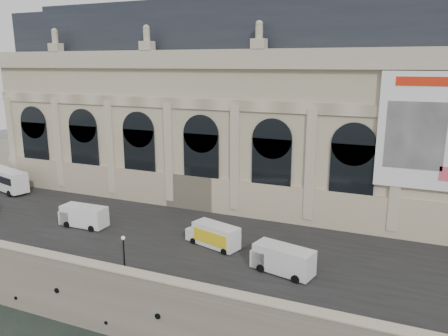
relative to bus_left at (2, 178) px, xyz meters
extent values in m
cube|color=gray|center=(38.66, 16.37, -5.05)|extent=(160.00, 70.00, 6.00)
cube|color=#2D2D2D|center=(38.66, -4.63, -2.02)|extent=(160.00, 24.00, 0.06)
cube|color=gray|center=(38.66, -18.03, -1.50)|extent=(160.00, 1.20, 1.10)
cube|color=beige|center=(38.66, -18.03, -0.90)|extent=(160.00, 1.40, 0.12)
cube|color=beige|center=(32.66, 12.37, 8.95)|extent=(68.00, 18.00, 22.00)
cube|color=beige|center=(32.66, 3.22, 0.45)|extent=(68.60, 0.40, 5.00)
cube|color=beige|center=(32.66, 3.07, 18.75)|extent=(69.00, 0.80, 2.40)
cube|color=beige|center=(32.66, 3.22, 12.95)|extent=(68.00, 0.30, 1.40)
cube|color=#23282F|center=(32.66, 12.37, 22.95)|extent=(64.00, 15.00, 6.00)
cube|color=#23282F|center=(32.66, 12.37, 26.45)|extent=(56.00, 10.00, 1.20)
cube|color=black|center=(4.66, 3.19, 4.45)|extent=(5.20, 0.25, 9.00)
cylinder|color=black|center=(4.66, 3.19, 8.95)|extent=(5.20, 0.25, 5.20)
cube|color=beige|center=(9.66, 3.12, 5.95)|extent=(1.20, 0.50, 14.00)
cube|color=black|center=(14.66, 3.19, 4.45)|extent=(5.20, 0.25, 9.00)
cylinder|color=black|center=(14.66, 3.19, 8.95)|extent=(5.20, 0.25, 5.20)
cube|color=beige|center=(19.66, 3.12, 5.95)|extent=(1.20, 0.50, 14.00)
cube|color=black|center=(24.66, 3.19, 4.45)|extent=(5.20, 0.25, 9.00)
cylinder|color=black|center=(24.66, 3.19, 8.95)|extent=(5.20, 0.25, 5.20)
cube|color=beige|center=(29.66, 3.12, 5.95)|extent=(1.20, 0.50, 14.00)
cube|color=black|center=(34.66, 3.19, 4.45)|extent=(5.20, 0.25, 9.00)
cylinder|color=black|center=(34.66, 3.19, 8.95)|extent=(5.20, 0.25, 5.20)
cube|color=beige|center=(39.66, 3.12, 5.95)|extent=(1.20, 0.50, 14.00)
cube|color=black|center=(44.66, 3.19, 4.45)|extent=(5.20, 0.25, 9.00)
cylinder|color=black|center=(44.66, 3.19, 8.95)|extent=(5.20, 0.25, 5.20)
cube|color=beige|center=(49.66, 3.12, 5.95)|extent=(1.20, 0.50, 14.00)
cube|color=black|center=(54.66, 3.19, 4.45)|extent=(5.20, 0.25, 9.00)
cylinder|color=black|center=(54.66, 3.19, 8.95)|extent=(5.20, 0.25, 5.20)
cube|color=beige|center=(59.66, 3.12, 5.95)|extent=(1.20, 0.50, 14.00)
cube|color=beige|center=(-0.34, 3.12, 5.95)|extent=(1.20, 0.50, 14.00)
cube|color=white|center=(61.66, 2.92, 10.95)|extent=(9.00, 0.35, 13.00)
cube|color=red|center=(61.66, 2.72, 16.35)|extent=(6.00, 0.06, 1.00)
cube|color=gray|center=(61.16, 2.72, 10.45)|extent=(6.20, 0.06, 7.50)
cube|color=#E65161|center=(64.66, 2.72, 6.45)|extent=(1.40, 0.06, 1.60)
cube|color=white|center=(0.01, 0.00, 0.01)|extent=(12.61, 5.75, 3.20)
cube|color=black|center=(0.36, 1.28, 0.42)|extent=(10.96, 3.07, 1.13)
cylinder|color=black|center=(4.15, -2.47, -1.54)|extent=(1.08, 0.57, 1.03)
cylinder|color=black|center=(4.83, 0.02, -1.54)|extent=(1.08, 0.57, 1.03)
cube|color=white|center=(23.57, -8.03, -0.57)|extent=(5.95, 2.40, 2.52)
cube|color=white|center=(21.21, -8.07, -0.96)|extent=(1.70, 2.33, 1.75)
cube|color=black|center=(20.60, -8.09, -0.35)|extent=(0.10, 1.97, 0.88)
cylinder|color=black|center=(21.70, -9.22, -1.64)|extent=(0.84, 0.29, 0.83)
cylinder|color=black|center=(21.66, -6.92, -1.64)|extent=(0.84, 0.29, 0.83)
cylinder|color=black|center=(25.48, -9.15, -1.64)|extent=(0.84, 0.29, 0.83)
cylinder|color=black|center=(25.44, -6.85, -1.64)|extent=(0.84, 0.29, 0.83)
cube|color=silver|center=(50.23, -10.50, -0.56)|extent=(6.35, 3.61, 2.55)
cube|color=silver|center=(47.90, -9.96, -0.94)|extent=(2.15, 2.64, 1.77)
cube|color=black|center=(47.30, -9.82, -0.34)|extent=(0.51, 1.95, 0.89)
cylinder|color=black|center=(48.10, -11.20, -1.63)|extent=(0.88, 0.46, 0.84)
cylinder|color=black|center=(48.63, -8.93, -1.63)|extent=(0.88, 0.46, 0.84)
cylinder|color=black|center=(51.83, -12.06, -1.63)|extent=(0.88, 0.46, 0.84)
cylinder|color=black|center=(52.36, -9.79, -1.63)|extent=(0.88, 0.46, 0.84)
cube|color=white|center=(41.52, -7.29, -0.62)|extent=(5.90, 3.61, 2.49)
cube|color=yellow|center=(41.21, -8.33, -0.62)|extent=(4.61, 1.43, 1.47)
cube|color=red|center=(41.21, -8.33, -0.62)|extent=(2.66, 0.83, 0.55)
cube|color=white|center=(38.52, -6.40, -1.18)|extent=(1.99, 2.36, 1.38)
cylinder|color=black|center=(38.74, -7.57, -1.68)|extent=(0.78, 0.46, 0.74)
cylinder|color=black|center=(39.35, -5.54, -1.68)|extent=(0.78, 0.46, 0.74)
cylinder|color=black|center=(43.16, -8.89, -1.68)|extent=(0.78, 0.46, 0.74)
cylinder|color=black|center=(43.76, -6.86, -1.68)|extent=(0.78, 0.46, 0.74)
cylinder|color=black|center=(35.76, -16.62, -1.87)|extent=(0.40, 0.40, 0.37)
cylinder|color=black|center=(35.76, -16.62, -0.22)|extent=(0.15, 0.15, 3.66)
sphere|color=beige|center=(35.76, -16.62, 1.70)|extent=(0.40, 0.40, 0.40)
camera|label=1|loc=(60.23, -49.32, 18.25)|focal=35.00mm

